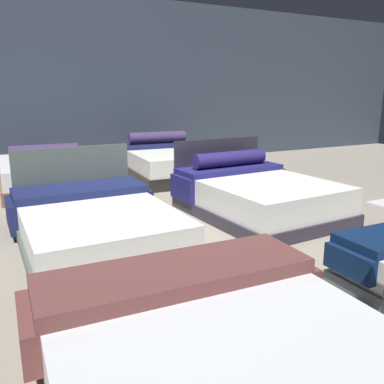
{
  "coord_description": "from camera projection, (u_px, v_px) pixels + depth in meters",
  "views": [
    {
      "loc": [
        -2.02,
        -4.33,
        1.57
      ],
      "look_at": [
        -0.02,
        -0.41,
        0.49
      ],
      "focal_mm": 38.37,
      "sensor_mm": 36.0,
      "label": 1
    }
  ],
  "objects": [
    {
      "name": "bed_2",
      "position": [
        94.0,
        221.0,
        4.39
      ],
      "size": [
        1.63,
        2.15,
        0.91
      ],
      "rotation": [
        0.0,
        0.0,
        0.01
      ],
      "color": "#4E5952",
      "rests_on": "ground_plane"
    },
    {
      "name": "bed_3",
      "position": [
        256.0,
        194.0,
        5.35
      ],
      "size": [
        1.68,
        2.08,
        0.91
      ],
      "rotation": [
        0.0,
        0.0,
        0.06
      ],
      "color": "#2B2734",
      "rests_on": "ground_plane"
    },
    {
      "name": "showroom_back_wall",
      "position": [
        85.0,
        83.0,
        8.45
      ],
      "size": [
        18.0,
        0.06,
        3.5
      ],
      "primitive_type": "cube",
      "color": "#333D4C",
      "rests_on": "ground_plane"
    },
    {
      "name": "bed_4",
      "position": [
        50.0,
        174.0,
        6.84
      ],
      "size": [
        1.61,
        2.06,
        0.66
      ],
      "rotation": [
        0.0,
        0.0,
        -0.03
      ],
      "color": "brown",
      "rests_on": "ground_plane"
    },
    {
      "name": "bed_5",
      "position": [
        169.0,
        162.0,
        7.73
      ],
      "size": [
        1.69,
        2.22,
        0.79
      ],
      "rotation": [
        0.0,
        0.0,
        -0.05
      ],
      "color": "black",
      "rests_on": "ground_plane"
    },
    {
      "name": "ground_plane",
      "position": [
        178.0,
        224.0,
        5.02
      ],
      "size": [
        18.0,
        18.0,
        0.02
      ],
      "primitive_type": "cube",
      "color": "gray"
    }
  ]
}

